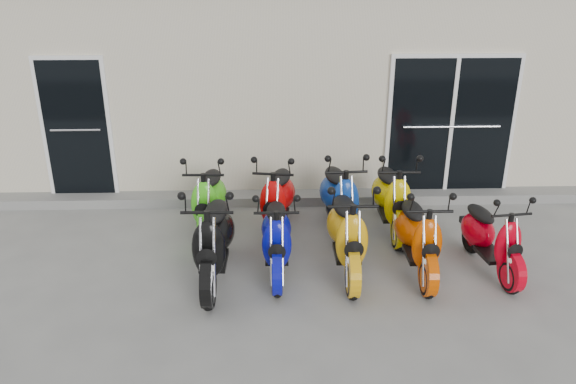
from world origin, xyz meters
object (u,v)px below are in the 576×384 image
object	(u,v)px
scooter_front_blue	(276,228)
scooter_front_red	(493,229)
scooter_back_blue	(339,189)
scooter_back_green	(208,192)
scooter_front_black	(213,230)
scooter_front_orange_a	(347,224)
scooter_back_yellow	(392,189)
scooter_front_orange_b	(419,227)
scooter_back_red	(277,191)

from	to	relation	value
scooter_front_blue	scooter_front_red	bearing A→B (deg)	-0.86
scooter_front_red	scooter_back_blue	distance (m)	2.08
scooter_front_red	scooter_back_green	distance (m)	3.74
scooter_front_black	scooter_front_orange_a	size ratio (longest dim) A/B	1.02
scooter_front_red	scooter_back_yellow	bearing A→B (deg)	123.73
scooter_front_blue	scooter_front_red	distance (m)	2.62
scooter_front_orange_a	scooter_back_green	xyz separation A→B (m)	(-1.78, 1.14, -0.02)
scooter_front_black	scooter_back_yellow	bearing A→B (deg)	29.62
scooter_back_green	scooter_back_yellow	xyz separation A→B (m)	(2.55, -0.01, 0.01)
scooter_front_orange_b	scooter_back_green	xyz separation A→B (m)	(-2.64, 1.18, 0.02)
scooter_front_black	scooter_front_orange_b	bearing A→B (deg)	3.75
scooter_front_red	scooter_back_green	size ratio (longest dim) A/B	0.90
scooter_front_red	scooter_front_black	bearing A→B (deg)	174.90
scooter_front_red	scooter_back_red	xyz separation A→B (m)	(-2.60, 1.17, 0.07)
scooter_front_black	scooter_front_blue	bearing A→B (deg)	13.94
scooter_front_blue	scooter_front_orange_b	distance (m)	1.72
scooter_back_yellow	scooter_front_orange_a	bearing A→B (deg)	-123.58
scooter_front_black	scooter_back_green	size ratio (longest dim) A/B	1.05
scooter_front_orange_a	scooter_front_red	bearing A→B (deg)	-0.37
scooter_back_red	scooter_back_blue	xyz separation A→B (m)	(0.86, -0.03, 0.02)
scooter_back_blue	scooter_back_yellow	distance (m)	0.73
scooter_front_orange_a	scooter_back_yellow	distance (m)	1.37
scooter_front_red	scooter_back_yellow	world-z (taller)	scooter_back_yellow
scooter_front_orange_b	scooter_front_red	world-z (taller)	scooter_front_orange_b
scooter_back_blue	scooter_front_orange_a	bearing A→B (deg)	-95.68
scooter_front_orange_b	scooter_front_blue	bearing A→B (deg)	178.65
scooter_front_blue	scooter_back_yellow	size ratio (longest dim) A/B	0.93
scooter_front_orange_b	scooter_front_red	xyz separation A→B (m)	(0.91, 0.01, -0.05)
scooter_front_black	scooter_front_blue	distance (m)	0.76
scooter_front_black	scooter_back_yellow	world-z (taller)	scooter_front_black
scooter_back_green	scooter_back_yellow	bearing A→B (deg)	1.28
scooter_front_orange_b	scooter_back_blue	world-z (taller)	scooter_back_blue
scooter_front_blue	scooter_back_green	xyz separation A→B (m)	(-0.93, 1.12, 0.03)
scooter_front_orange_b	scooter_back_red	xyz separation A→B (m)	(-1.69, 1.18, 0.02)
scooter_front_orange_b	scooter_front_red	bearing A→B (deg)	1.45
scooter_back_green	scooter_back_yellow	distance (m)	2.55
scooter_front_blue	scooter_front_orange_a	xyz separation A→B (m)	(0.85, -0.02, 0.06)
scooter_front_red	scooter_back_yellow	xyz separation A→B (m)	(-1.00, 1.16, 0.07)
scooter_front_orange_b	scooter_back_yellow	world-z (taller)	scooter_back_yellow
scooter_front_orange_a	scooter_front_orange_b	distance (m)	0.86
scooter_front_black	scooter_front_red	xyz separation A→B (m)	(3.37, 0.12, -0.10)
scooter_back_blue	scooter_front_black	bearing A→B (deg)	-146.22
scooter_front_blue	scooter_back_red	distance (m)	1.12
scooter_front_black	scooter_back_blue	xyz separation A→B (m)	(1.63, 1.26, -0.01)
scooter_front_orange_b	scooter_back_blue	xyz separation A→B (m)	(-0.83, 1.15, 0.04)
scooter_front_black	scooter_back_blue	distance (m)	2.06
scooter_front_black	scooter_back_red	bearing A→B (deg)	60.39
scooter_front_orange_a	scooter_back_blue	xyz separation A→B (m)	(0.03, 1.12, -0.00)
scooter_back_red	scooter_back_yellow	size ratio (longest dim) A/B	0.99
scooter_front_blue	scooter_front_orange_b	world-z (taller)	scooter_front_orange_b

